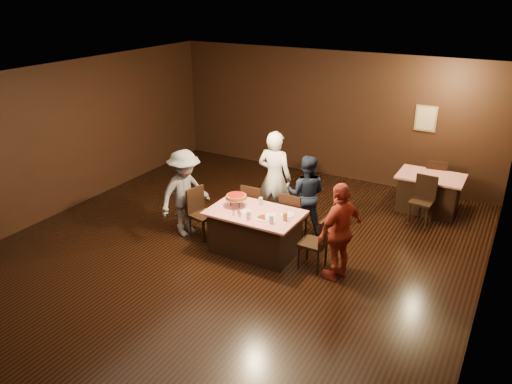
{
  "coord_description": "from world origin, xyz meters",
  "views": [
    {
      "loc": [
        4.14,
        -6.02,
        4.41
      ],
      "look_at": [
        0.19,
        1.05,
        1.0
      ],
      "focal_mm": 35.0,
      "sensor_mm": 36.0,
      "label": 1
    }
  ],
  "objects_px": {
    "glass_amber": "(285,217)",
    "diner_navy_hoodie": "(306,194)",
    "chair_back_near": "(422,201)",
    "glass_front_left": "(249,215)",
    "main_table": "(255,232)",
    "diner_grey_knit": "(185,193)",
    "diner_red_shirt": "(340,231)",
    "chair_end_right": "(313,242)",
    "pizza_stand": "(236,197)",
    "chair_back_far": "(435,180)",
    "diner_white_jacket": "(275,178)",
    "chair_end_left": "(203,214)",
    "chair_far_right": "(294,216)",
    "chair_far_left": "(256,207)",
    "back_table": "(429,193)",
    "glass_front_right": "(271,219)",
    "glass_back": "(261,201)",
    "plate_empty": "(287,215)"
  },
  "relations": [
    {
      "from": "glass_amber",
      "to": "diner_navy_hoodie",
      "type": "bearing_deg",
      "value": 97.13
    },
    {
      "from": "chair_back_near",
      "to": "glass_front_left",
      "type": "xyz_separation_m",
      "value": [
        -2.24,
        -2.89,
        0.37
      ]
    },
    {
      "from": "main_table",
      "to": "diner_grey_knit",
      "type": "distance_m",
      "value": 1.53
    },
    {
      "from": "diner_grey_knit",
      "to": "diner_red_shirt",
      "type": "xyz_separation_m",
      "value": [
        3.03,
        -0.03,
        -0.01
      ]
    },
    {
      "from": "chair_end_right",
      "to": "pizza_stand",
      "type": "distance_m",
      "value": 1.57
    },
    {
      "from": "chair_back_far",
      "to": "pizza_stand",
      "type": "bearing_deg",
      "value": 47.19
    },
    {
      "from": "diner_white_jacket",
      "to": "diner_red_shirt",
      "type": "height_order",
      "value": "diner_white_jacket"
    },
    {
      "from": "chair_end_right",
      "to": "diner_navy_hoodie",
      "type": "height_order",
      "value": "diner_navy_hoodie"
    },
    {
      "from": "chair_end_left",
      "to": "diner_red_shirt",
      "type": "distance_m",
      "value": 2.69
    },
    {
      "from": "main_table",
      "to": "diner_red_shirt",
      "type": "bearing_deg",
      "value": -2.3
    },
    {
      "from": "chair_far_right",
      "to": "chair_far_left",
      "type": "bearing_deg",
      "value": 1.12
    },
    {
      "from": "pizza_stand",
      "to": "glass_amber",
      "type": "bearing_deg",
      "value": -5.71
    },
    {
      "from": "chair_far_left",
      "to": "diner_navy_hoodie",
      "type": "relative_size",
      "value": 0.62
    },
    {
      "from": "chair_far_left",
      "to": "chair_back_near",
      "type": "xyz_separation_m",
      "value": [
        2.69,
        1.84,
        0.0
      ]
    },
    {
      "from": "chair_back_near",
      "to": "diner_grey_knit",
      "type": "distance_m",
      "value": 4.59
    },
    {
      "from": "chair_far_left",
      "to": "diner_navy_hoodie",
      "type": "distance_m",
      "value": 0.99
    },
    {
      "from": "chair_far_right",
      "to": "diner_red_shirt",
      "type": "height_order",
      "value": "diner_red_shirt"
    },
    {
      "from": "back_table",
      "to": "diner_white_jacket",
      "type": "xyz_separation_m",
      "value": [
        -2.54,
        -2.07,
        0.55
      ]
    },
    {
      "from": "chair_back_far",
      "to": "pizza_stand",
      "type": "distance_m",
      "value": 4.71
    },
    {
      "from": "glass_front_right",
      "to": "glass_amber",
      "type": "relative_size",
      "value": 1.0
    },
    {
      "from": "glass_amber",
      "to": "chair_back_near",
      "type": "bearing_deg",
      "value": 57.36
    },
    {
      "from": "chair_back_far",
      "to": "glass_front_left",
      "type": "xyz_separation_m",
      "value": [
        -2.24,
        -4.19,
        0.37
      ]
    },
    {
      "from": "chair_back_far",
      "to": "diner_red_shirt",
      "type": "relative_size",
      "value": 0.58
    },
    {
      "from": "back_table",
      "to": "chair_back_far",
      "type": "distance_m",
      "value": 0.61
    },
    {
      "from": "chair_end_left",
      "to": "diner_navy_hoodie",
      "type": "xyz_separation_m",
      "value": [
        1.55,
        1.16,
        0.29
      ]
    },
    {
      "from": "pizza_stand",
      "to": "chair_end_left",
      "type": "bearing_deg",
      "value": -175.91
    },
    {
      "from": "chair_end_left",
      "to": "diner_white_jacket",
      "type": "distance_m",
      "value": 1.56
    },
    {
      "from": "chair_end_left",
      "to": "glass_back",
      "type": "distance_m",
      "value": 1.15
    },
    {
      "from": "chair_far_right",
      "to": "glass_back",
      "type": "height_order",
      "value": "chair_far_right"
    },
    {
      "from": "chair_far_left",
      "to": "chair_far_right",
      "type": "height_order",
      "value": "same"
    },
    {
      "from": "diner_navy_hoodie",
      "to": "pizza_stand",
      "type": "height_order",
      "value": "diner_navy_hoodie"
    },
    {
      "from": "chair_end_right",
      "to": "chair_back_far",
      "type": "relative_size",
      "value": 1.0
    },
    {
      "from": "chair_end_left",
      "to": "diner_navy_hoodie",
      "type": "relative_size",
      "value": 0.62
    },
    {
      "from": "main_table",
      "to": "glass_front_left",
      "type": "height_order",
      "value": "glass_front_left"
    },
    {
      "from": "chair_back_far",
      "to": "diner_grey_knit",
      "type": "xyz_separation_m",
      "value": [
        -3.75,
        -3.92,
        0.35
      ]
    },
    {
      "from": "chair_back_near",
      "to": "glass_amber",
      "type": "bearing_deg",
      "value": -118.43
    },
    {
      "from": "diner_white_jacket",
      "to": "diner_grey_knit",
      "type": "bearing_deg",
      "value": 42.89
    },
    {
      "from": "main_table",
      "to": "glass_amber",
      "type": "relative_size",
      "value": 11.43
    },
    {
      "from": "diner_white_jacket",
      "to": "diner_grey_knit",
      "type": "xyz_separation_m",
      "value": [
        -1.21,
        -1.25,
        -0.11
      ]
    },
    {
      "from": "diner_red_shirt",
      "to": "glass_amber",
      "type": "relative_size",
      "value": 11.63
    },
    {
      "from": "chair_back_near",
      "to": "plate_empty",
      "type": "height_order",
      "value": "chair_back_near"
    },
    {
      "from": "diner_red_shirt",
      "to": "diner_white_jacket",
      "type": "bearing_deg",
      "value": -104.33
    },
    {
      "from": "diner_navy_hoodie",
      "to": "diner_red_shirt",
      "type": "xyz_separation_m",
      "value": [
        1.12,
        -1.23,
        0.05
      ]
    },
    {
      "from": "plate_empty",
      "to": "glass_front_right",
      "type": "xyz_separation_m",
      "value": [
        -0.1,
        -0.4,
        0.06
      ]
    },
    {
      "from": "main_table",
      "to": "diner_white_jacket",
      "type": "relative_size",
      "value": 0.86
    },
    {
      "from": "diner_navy_hoodie",
      "to": "glass_front_right",
      "type": "bearing_deg",
      "value": 75.85
    },
    {
      "from": "glass_back",
      "to": "glass_amber",
      "type": "bearing_deg",
      "value": -28.3
    },
    {
      "from": "chair_far_left",
      "to": "glass_front_right",
      "type": "distance_m",
      "value": 1.36
    },
    {
      "from": "glass_front_right",
      "to": "chair_end_right",
      "type": "bearing_deg",
      "value": 21.04
    },
    {
      "from": "chair_back_far",
      "to": "diner_white_jacket",
      "type": "distance_m",
      "value": 3.71
    }
  ]
}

